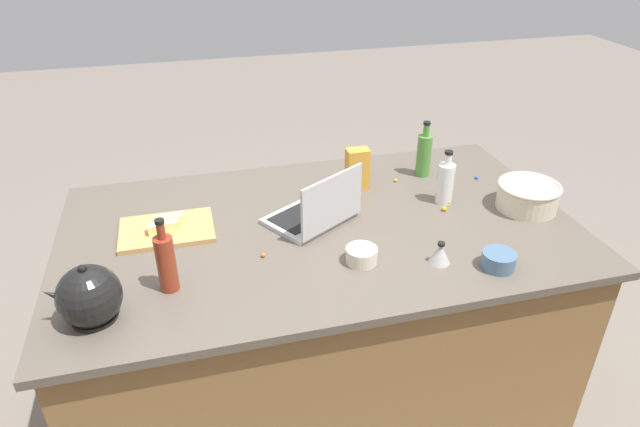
{
  "coord_description": "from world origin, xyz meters",
  "views": [
    {
      "loc": [
        0.43,
        1.68,
        1.96
      ],
      "look_at": [
        0.0,
        0.0,
        0.95
      ],
      "focal_mm": 31.04,
      "sensor_mm": 36.0,
      "label": 1
    }
  ],
  "objects_px": {
    "butter_stick_right": "(164,227)",
    "butter_stick_left": "(169,220)",
    "laptop": "(317,212)",
    "kitchen_timer": "(440,253)",
    "bottle_olive": "(424,154)",
    "candy_bag": "(357,169)",
    "ramekin_medium": "(361,255)",
    "cutting_board": "(167,230)",
    "bottle_vinegar": "(445,182)",
    "bottle_soy": "(166,262)",
    "mixing_bowl_large": "(528,196)",
    "kettle": "(89,297)",
    "ramekin_small": "(499,260)"
  },
  "relations": [
    {
      "from": "kettle",
      "to": "cutting_board",
      "type": "distance_m",
      "value": 0.48
    },
    {
      "from": "mixing_bowl_large",
      "to": "butter_stick_left",
      "type": "relative_size",
      "value": 2.15
    },
    {
      "from": "bottle_olive",
      "to": "cutting_board",
      "type": "height_order",
      "value": "bottle_olive"
    },
    {
      "from": "candy_bag",
      "to": "ramekin_medium",
      "type": "bearing_deg",
      "value": 73.85
    },
    {
      "from": "mixing_bowl_large",
      "to": "ramekin_small",
      "type": "relative_size",
      "value": 2.15
    },
    {
      "from": "kitchen_timer",
      "to": "bottle_olive",
      "type": "bearing_deg",
      "value": -108.67
    },
    {
      "from": "laptop",
      "to": "candy_bag",
      "type": "xyz_separation_m",
      "value": [
        -0.23,
        -0.23,
        0.04
      ]
    },
    {
      "from": "bottle_olive",
      "to": "candy_bag",
      "type": "relative_size",
      "value": 1.43
    },
    {
      "from": "laptop",
      "to": "cutting_board",
      "type": "distance_m",
      "value": 0.54
    },
    {
      "from": "bottle_soy",
      "to": "candy_bag",
      "type": "height_order",
      "value": "bottle_soy"
    },
    {
      "from": "laptop",
      "to": "cutting_board",
      "type": "height_order",
      "value": "laptop"
    },
    {
      "from": "laptop",
      "to": "cutting_board",
      "type": "relative_size",
      "value": 1.15
    },
    {
      "from": "bottle_soy",
      "to": "butter_stick_right",
      "type": "xyz_separation_m",
      "value": [
        0.01,
        -0.32,
        -0.06
      ]
    },
    {
      "from": "butter_stick_right",
      "to": "ramekin_medium",
      "type": "distance_m",
      "value": 0.71
    },
    {
      "from": "kitchen_timer",
      "to": "candy_bag",
      "type": "relative_size",
      "value": 0.45
    },
    {
      "from": "bottle_olive",
      "to": "kettle",
      "type": "relative_size",
      "value": 1.14
    },
    {
      "from": "mixing_bowl_large",
      "to": "kettle",
      "type": "xyz_separation_m",
      "value": [
        1.56,
        0.26,
        0.02
      ]
    },
    {
      "from": "butter_stick_right",
      "to": "butter_stick_left",
      "type": "bearing_deg",
      "value": -115.07
    },
    {
      "from": "bottle_vinegar",
      "to": "bottle_olive",
      "type": "bearing_deg",
      "value": -94.07
    },
    {
      "from": "laptop",
      "to": "bottle_soy",
      "type": "distance_m",
      "value": 0.6
    },
    {
      "from": "bottle_olive",
      "to": "candy_bag",
      "type": "xyz_separation_m",
      "value": [
        0.31,
        0.04,
        -0.01
      ]
    },
    {
      "from": "kitchen_timer",
      "to": "kettle",
      "type": "bearing_deg",
      "value": 0.45
    },
    {
      "from": "bottle_vinegar",
      "to": "butter_stick_left",
      "type": "distance_m",
      "value": 1.05
    },
    {
      "from": "mixing_bowl_large",
      "to": "ramekin_small",
      "type": "distance_m",
      "value": 0.45
    },
    {
      "from": "mixing_bowl_large",
      "to": "butter_stick_right",
      "type": "relative_size",
      "value": 2.15
    },
    {
      "from": "butter_stick_left",
      "to": "ramekin_medium",
      "type": "bearing_deg",
      "value": 148.26
    },
    {
      "from": "cutting_board",
      "to": "kitchen_timer",
      "type": "distance_m",
      "value": 0.96
    },
    {
      "from": "bottle_vinegar",
      "to": "cutting_board",
      "type": "height_order",
      "value": "bottle_vinegar"
    },
    {
      "from": "laptop",
      "to": "bottle_olive",
      "type": "relative_size",
      "value": 1.57
    },
    {
      "from": "laptop",
      "to": "kitchen_timer",
      "type": "height_order",
      "value": "laptop"
    },
    {
      "from": "kettle",
      "to": "butter_stick_right",
      "type": "distance_m",
      "value": 0.45
    },
    {
      "from": "butter_stick_left",
      "to": "kitchen_timer",
      "type": "relative_size",
      "value": 1.43
    },
    {
      "from": "bottle_soy",
      "to": "candy_bag",
      "type": "bearing_deg",
      "value": -146.74
    },
    {
      "from": "mixing_bowl_large",
      "to": "ramekin_medium",
      "type": "distance_m",
      "value": 0.75
    },
    {
      "from": "butter_stick_left",
      "to": "candy_bag",
      "type": "height_order",
      "value": "candy_bag"
    },
    {
      "from": "bottle_vinegar",
      "to": "bottle_olive",
      "type": "xyz_separation_m",
      "value": [
        -0.02,
        -0.24,
        0.01
      ]
    },
    {
      "from": "mixing_bowl_large",
      "to": "butter_stick_left",
      "type": "height_order",
      "value": "mixing_bowl_large"
    },
    {
      "from": "kitchen_timer",
      "to": "mixing_bowl_large",
      "type": "bearing_deg",
      "value": -152.4
    },
    {
      "from": "laptop",
      "to": "kitchen_timer",
      "type": "relative_size",
      "value": 4.94
    },
    {
      "from": "mixing_bowl_large",
      "to": "ramekin_small",
      "type": "bearing_deg",
      "value": 46.46
    },
    {
      "from": "butter_stick_left",
      "to": "mixing_bowl_large",
      "type": "bearing_deg",
      "value": 171.9
    },
    {
      "from": "butter_stick_right",
      "to": "candy_bag",
      "type": "distance_m",
      "value": 0.8
    },
    {
      "from": "laptop",
      "to": "mixing_bowl_large",
      "type": "bearing_deg",
      "value": 173.22
    },
    {
      "from": "cutting_board",
      "to": "ramekin_small",
      "type": "height_order",
      "value": "ramekin_small"
    },
    {
      "from": "bottle_soy",
      "to": "ramekin_medium",
      "type": "relative_size",
      "value": 2.35
    },
    {
      "from": "bottle_soy",
      "to": "ramekin_medium",
      "type": "bearing_deg",
      "value": 178.8
    },
    {
      "from": "cutting_board",
      "to": "ramekin_small",
      "type": "xyz_separation_m",
      "value": [
        -1.04,
        0.49,
        0.02
      ]
    },
    {
      "from": "bottle_olive",
      "to": "butter_stick_left",
      "type": "relative_size",
      "value": 2.2
    },
    {
      "from": "bottle_soy",
      "to": "cutting_board",
      "type": "xyz_separation_m",
      "value": [
        0.0,
        -0.34,
        -0.09
      ]
    },
    {
      "from": "candy_bag",
      "to": "laptop",
      "type": "bearing_deg",
      "value": 45.46
    }
  ]
}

